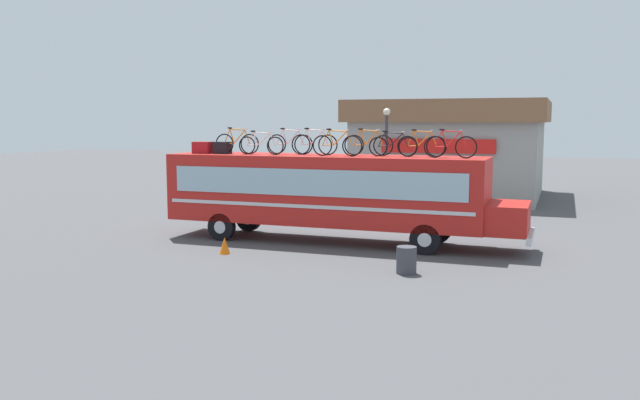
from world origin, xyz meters
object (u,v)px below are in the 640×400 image
(trash_bin, at_px, (406,260))
(rooftop_bicycle_6, at_px, (368,144))
(luggage_bag_2, at_px, (222,148))
(rooftop_bicycle_1, at_px, (237,143))
(luggage_bag_1, at_px, (203,148))
(rooftop_bicycle_7, at_px, (393,146))
(traffic_cone, at_px, (225,246))
(rooftop_bicycle_4, at_px, (314,144))
(rooftop_bicycle_9, at_px, (450,146))
(rooftop_bicycle_2, at_px, (261,144))
(street_lamp, at_px, (386,152))
(rooftop_bicycle_5, at_px, (337,145))
(rooftop_bicycle_3, at_px, (290,143))
(bus, at_px, (331,191))
(rooftop_bicycle_8, at_px, (422,145))

(trash_bin, bearing_deg, rooftop_bicycle_6, 118.99)
(luggage_bag_2, bearing_deg, rooftop_bicycle_1, 2.05)
(rooftop_bicycle_1, bearing_deg, luggage_bag_1, -175.18)
(rooftop_bicycle_7, height_order, traffic_cone, rooftop_bicycle_7)
(rooftop_bicycle_4, bearing_deg, luggage_bag_2, -173.56)
(rooftop_bicycle_9, bearing_deg, luggage_bag_1, -179.49)
(rooftop_bicycle_6, bearing_deg, rooftop_bicycle_9, -11.60)
(rooftop_bicycle_2, bearing_deg, luggage_bag_2, 173.64)
(rooftop_bicycle_4, distance_m, street_lamp, 6.73)
(rooftop_bicycle_6, height_order, rooftop_bicycle_7, rooftop_bicycle_6)
(rooftop_bicycle_5, height_order, street_lamp, street_lamp)
(rooftop_bicycle_1, relative_size, rooftop_bicycle_5, 0.98)
(rooftop_bicycle_3, bearing_deg, rooftop_bicycle_7, -3.39)
(rooftop_bicycle_3, distance_m, rooftop_bicycle_6, 2.88)
(rooftop_bicycle_7, bearing_deg, luggage_bag_2, -177.91)
(luggage_bag_1, bearing_deg, rooftop_bicycle_1, 4.82)
(rooftop_bicycle_2, bearing_deg, rooftop_bicycle_6, 11.62)
(luggage_bag_1, relative_size, rooftop_bicycle_7, 0.39)
(rooftop_bicycle_1, height_order, rooftop_bicycle_7, rooftop_bicycle_1)
(rooftop_bicycle_1, xyz_separation_m, rooftop_bicycle_4, (2.85, 0.37, -0.00))
(rooftop_bicycle_7, distance_m, traffic_cone, 6.48)
(rooftop_bicycle_9, bearing_deg, rooftop_bicycle_4, 175.27)
(rooftop_bicycle_7, height_order, trash_bin, rooftop_bicycle_7)
(rooftop_bicycle_2, height_order, rooftop_bicycle_9, rooftop_bicycle_9)
(rooftop_bicycle_4, relative_size, traffic_cone, 3.23)
(luggage_bag_2, relative_size, rooftop_bicycle_5, 0.31)
(rooftop_bicycle_9, relative_size, trash_bin, 2.25)
(bus, height_order, trash_bin, bus)
(luggage_bag_1, xyz_separation_m, street_lamp, (5.09, 7.13, -0.38))
(rooftop_bicycle_1, bearing_deg, rooftop_bicycle_4, 7.32)
(rooftop_bicycle_2, bearing_deg, rooftop_bicycle_1, 169.05)
(bus, relative_size, rooftop_bicycle_6, 7.19)
(rooftop_bicycle_1, xyz_separation_m, trash_bin, (7.13, -3.69, -3.06))
(bus, xyz_separation_m, street_lamp, (0.21, 6.81, 1.07))
(bus, xyz_separation_m, rooftop_bicycle_8, (3.11, 0.26, 1.62))
(rooftop_bicycle_2, relative_size, rooftop_bicycle_9, 1.01)
(rooftop_bicycle_4, height_order, rooftop_bicycle_7, rooftop_bicycle_4)
(rooftop_bicycle_9, relative_size, traffic_cone, 3.20)
(trash_bin, distance_m, street_lamp, 11.50)
(rooftop_bicycle_6, distance_m, rooftop_bicycle_7, 1.02)
(rooftop_bicycle_3, relative_size, trash_bin, 2.29)
(rooftop_bicycle_2, xyz_separation_m, rooftop_bicycle_6, (3.73, 0.77, 0.03))
(rooftop_bicycle_5, bearing_deg, rooftop_bicycle_4, 152.04)
(rooftop_bicycle_3, height_order, rooftop_bicycle_4, rooftop_bicycle_4)
(rooftop_bicycle_4, distance_m, rooftop_bicycle_8, 3.80)
(traffic_cone, relative_size, street_lamp, 0.11)
(trash_bin, xyz_separation_m, traffic_cone, (-6.08, 0.70, -0.11))
(rooftop_bicycle_1, height_order, rooftop_bicycle_3, rooftop_bicycle_1)
(rooftop_bicycle_8, bearing_deg, traffic_cone, -148.43)
(luggage_bag_2, distance_m, rooftop_bicycle_4, 3.46)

